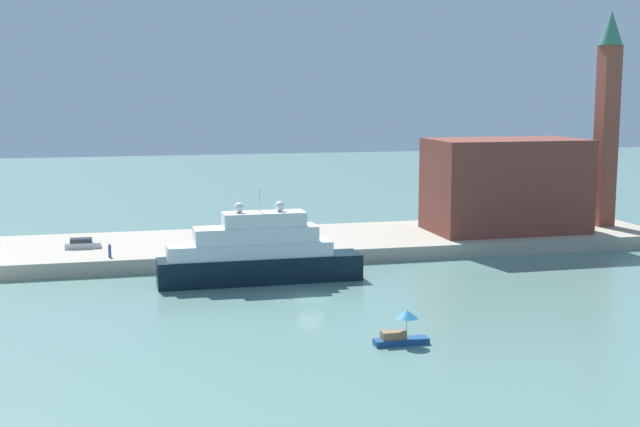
{
  "coord_description": "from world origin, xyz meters",
  "views": [
    {
      "loc": [
        -19.11,
        -82.72,
        21.31
      ],
      "look_at": [
        2.53,
        6.0,
        7.96
      ],
      "focal_mm": 47.32,
      "sensor_mm": 36.0,
      "label": 1
    }
  ],
  "objects_px": {
    "small_motorboat": "(402,330)",
    "mooring_bollard": "(262,249)",
    "parked_car": "(83,244)",
    "bell_tower": "(607,111)",
    "large_yacht": "(258,255)",
    "person_figure": "(110,251)",
    "harbor_building": "(505,185)"
  },
  "relations": [
    {
      "from": "bell_tower",
      "to": "parked_car",
      "type": "bearing_deg",
      "value": -179.74
    },
    {
      "from": "person_figure",
      "to": "harbor_building",
      "type": "bearing_deg",
      "value": 6.76
    },
    {
      "from": "bell_tower",
      "to": "parked_car",
      "type": "xyz_separation_m",
      "value": [
        -73.15,
        -0.33,
        -16.09
      ]
    },
    {
      "from": "small_motorboat",
      "to": "mooring_bollard",
      "type": "relative_size",
      "value": 5.72
    },
    {
      "from": "bell_tower",
      "to": "parked_car",
      "type": "height_order",
      "value": "bell_tower"
    },
    {
      "from": "large_yacht",
      "to": "bell_tower",
      "type": "height_order",
      "value": "bell_tower"
    },
    {
      "from": "bell_tower",
      "to": "mooring_bollard",
      "type": "xyz_separation_m",
      "value": [
        -51.81,
        -8.4,
        -16.2
      ]
    },
    {
      "from": "bell_tower",
      "to": "parked_car",
      "type": "distance_m",
      "value": 74.89
    },
    {
      "from": "large_yacht",
      "to": "mooring_bollard",
      "type": "distance_m",
      "value": 8.6
    },
    {
      "from": "small_motorboat",
      "to": "parked_car",
      "type": "distance_m",
      "value": 50.6
    },
    {
      "from": "mooring_bollard",
      "to": "bell_tower",
      "type": "bearing_deg",
      "value": 9.21
    },
    {
      "from": "small_motorboat",
      "to": "mooring_bollard",
      "type": "distance_m",
      "value": 34.99
    },
    {
      "from": "large_yacht",
      "to": "parked_car",
      "type": "height_order",
      "value": "large_yacht"
    },
    {
      "from": "parked_car",
      "to": "mooring_bollard",
      "type": "distance_m",
      "value": 22.81
    },
    {
      "from": "bell_tower",
      "to": "mooring_bollard",
      "type": "distance_m",
      "value": 54.94
    },
    {
      "from": "bell_tower",
      "to": "small_motorboat",
      "type": "bearing_deg",
      "value": -136.86
    },
    {
      "from": "large_yacht",
      "to": "small_motorboat",
      "type": "distance_m",
      "value": 27.35
    },
    {
      "from": "bell_tower",
      "to": "person_figure",
      "type": "bearing_deg",
      "value": -174.16
    },
    {
      "from": "mooring_bollard",
      "to": "parked_car",
      "type": "bearing_deg",
      "value": 159.27
    },
    {
      "from": "parked_car",
      "to": "mooring_bollard",
      "type": "height_order",
      "value": "parked_car"
    },
    {
      "from": "parked_car",
      "to": "person_figure",
      "type": "distance_m",
      "value": 7.59
    },
    {
      "from": "parked_car",
      "to": "mooring_bollard",
      "type": "relative_size",
      "value": 5.33
    },
    {
      "from": "bell_tower",
      "to": "mooring_bollard",
      "type": "relative_size",
      "value": 37.27
    },
    {
      "from": "mooring_bollard",
      "to": "large_yacht",
      "type": "bearing_deg",
      "value": -102.55
    },
    {
      "from": "bell_tower",
      "to": "person_figure",
      "type": "relative_size",
      "value": 18.93
    },
    {
      "from": "large_yacht",
      "to": "person_figure",
      "type": "xyz_separation_m",
      "value": [
        -16.14,
        9.6,
        -0.61
      ]
    },
    {
      "from": "large_yacht",
      "to": "small_motorboat",
      "type": "xyz_separation_m",
      "value": [
        7.94,
        -26.1,
        -1.9
      ]
    },
    {
      "from": "person_figure",
      "to": "mooring_bollard",
      "type": "height_order",
      "value": "person_figure"
    },
    {
      "from": "large_yacht",
      "to": "bell_tower",
      "type": "distance_m",
      "value": 58.26
    },
    {
      "from": "large_yacht",
      "to": "small_motorboat",
      "type": "relative_size",
      "value": 4.85
    },
    {
      "from": "large_yacht",
      "to": "person_figure",
      "type": "relative_size",
      "value": 14.07
    },
    {
      "from": "parked_car",
      "to": "person_figure",
      "type": "height_order",
      "value": "person_figure"
    }
  ]
}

